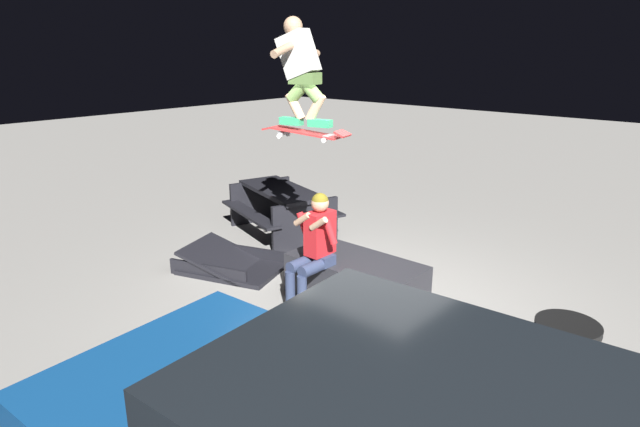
# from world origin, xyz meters

# --- Properties ---
(ground_plane) EXTENTS (40.00, 40.00, 0.00)m
(ground_plane) POSITION_xyz_m (0.00, 0.00, 0.00)
(ground_plane) COLOR gray
(ledge_box_main) EXTENTS (1.57, 0.82, 0.50)m
(ledge_box_main) POSITION_xyz_m (0.23, -0.08, 0.25)
(ledge_box_main) COLOR #28282D
(ledge_box_main) RESTS_ON ground
(person_sitting_on_ledge) EXTENTS (0.59, 0.75, 1.34)m
(person_sitting_on_ledge) POSITION_xyz_m (0.48, 0.38, 0.75)
(person_sitting_on_ledge) COLOR #2D3856
(person_sitting_on_ledge) RESTS_ON ground
(skateboard) EXTENTS (1.04, 0.41, 0.13)m
(skateboard) POSITION_xyz_m (0.66, 0.30, 1.99)
(skateboard) COLOR #B72D2D
(skater_airborne) EXTENTS (0.64, 0.88, 1.12)m
(skater_airborne) POSITION_xyz_m (0.72, 0.31, 2.68)
(skater_airborne) COLOR #2D9E66
(kicker_ramp) EXTENTS (1.48, 1.23, 0.43)m
(kicker_ramp) POSITION_xyz_m (2.00, 0.32, 0.07)
(kicker_ramp) COLOR black
(kicker_ramp) RESTS_ON ground
(picnic_table_back) EXTENTS (2.02, 1.79, 0.75)m
(picnic_table_back) POSITION_xyz_m (2.57, -1.19, 0.50)
(picnic_table_back) COLOR black
(picnic_table_back) RESTS_ON ground
(trash_bin) EXTENTS (0.48, 0.48, 0.88)m
(trash_bin) POSITION_xyz_m (-2.31, 0.61, 0.44)
(trash_bin) COLOR navy
(trash_bin) RESTS_ON ground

